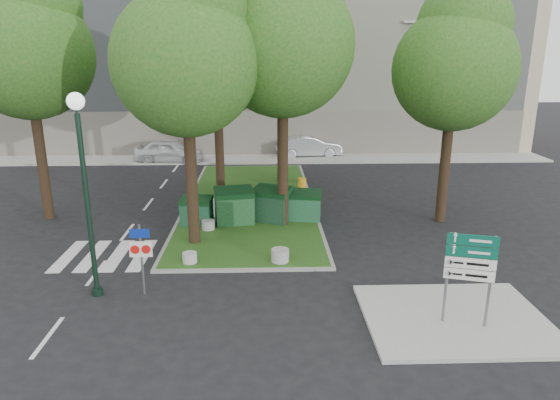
{
  "coord_description": "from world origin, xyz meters",
  "views": [
    {
      "loc": [
        1.21,
        -15.73,
        7.15
      ],
      "look_at": [
        1.79,
        1.74,
        2.0
      ],
      "focal_mm": 32.0,
      "sensor_mm": 36.0,
      "label": 1
    }
  ],
  "objects_px": {
    "dumpster_c": "(271,204)",
    "car_silver": "(309,146)",
    "tree_median_near_left": "(188,48)",
    "tree_street_left": "(28,41)",
    "dumpster_d": "(305,205)",
    "car_white": "(169,151)",
    "tree_median_near_right": "(285,31)",
    "traffic_sign_pole": "(141,250)",
    "bollard_mid": "(208,225)",
    "tree_median_far": "(283,30)",
    "bollard_right": "(280,255)",
    "tree_median_mid": "(218,57)",
    "dumpster_a": "(197,211)",
    "street_lamp": "(84,173)",
    "tree_street_right": "(457,58)",
    "directional_sign": "(470,265)",
    "bollard_left": "(190,258)",
    "dumpster_b": "(234,206)",
    "litter_bin": "(302,185)"
  },
  "relations": [
    {
      "from": "dumpster_d",
      "to": "car_white",
      "type": "distance_m",
      "value": 15.13
    },
    {
      "from": "bollard_left",
      "to": "directional_sign",
      "type": "xyz_separation_m",
      "value": [
        8.0,
        -4.37,
        1.52
      ]
    },
    {
      "from": "dumpster_c",
      "to": "bollard_mid",
      "type": "height_order",
      "value": "dumpster_c"
    },
    {
      "from": "dumpster_b",
      "to": "car_white",
      "type": "bearing_deg",
      "value": 101.55
    },
    {
      "from": "car_white",
      "to": "traffic_sign_pole",
      "type": "bearing_deg",
      "value": -166.62
    },
    {
      "from": "tree_median_far",
      "to": "traffic_sign_pole",
      "type": "xyz_separation_m",
      "value": [
        -4.8,
        -13.68,
        -6.86
      ]
    },
    {
      "from": "tree_median_near_left",
      "to": "dumpster_d",
      "type": "bearing_deg",
      "value": 30.06
    },
    {
      "from": "tree_street_left",
      "to": "directional_sign",
      "type": "distance_m",
      "value": 18.91
    },
    {
      "from": "tree_street_left",
      "to": "litter_bin",
      "type": "height_order",
      "value": "tree_street_left"
    },
    {
      "from": "tree_median_near_right",
      "to": "car_silver",
      "type": "bearing_deg",
      "value": 81.01
    },
    {
      "from": "dumpster_a",
      "to": "car_silver",
      "type": "xyz_separation_m",
      "value": [
        6.12,
        14.92,
        0.06
      ]
    },
    {
      "from": "tree_median_near_left",
      "to": "street_lamp",
      "type": "height_order",
      "value": "tree_median_near_left"
    },
    {
      "from": "tree_street_right",
      "to": "car_silver",
      "type": "distance_m",
      "value": 16.39
    },
    {
      "from": "dumpster_c",
      "to": "bollard_mid",
      "type": "distance_m",
      "value": 2.91
    },
    {
      "from": "dumpster_b",
      "to": "directional_sign",
      "type": "height_order",
      "value": "directional_sign"
    },
    {
      "from": "tree_street_right",
      "to": "car_silver",
      "type": "height_order",
      "value": "tree_street_right"
    },
    {
      "from": "tree_street_right",
      "to": "bollard_right",
      "type": "height_order",
      "value": "tree_street_right"
    },
    {
      "from": "street_lamp",
      "to": "car_silver",
      "type": "height_order",
      "value": "street_lamp"
    },
    {
      "from": "bollard_right",
      "to": "traffic_sign_pole",
      "type": "distance_m",
      "value": 4.9
    },
    {
      "from": "dumpster_c",
      "to": "car_silver",
      "type": "bearing_deg",
      "value": 102.33
    },
    {
      "from": "tree_median_near_right",
      "to": "dumpster_d",
      "type": "distance_m",
      "value": 7.32
    },
    {
      "from": "tree_median_near_right",
      "to": "car_white",
      "type": "distance_m",
      "value": 16.76
    },
    {
      "from": "dumpster_b",
      "to": "directional_sign",
      "type": "bearing_deg",
      "value": -62.22
    },
    {
      "from": "dumpster_d",
      "to": "bollard_left",
      "type": "height_order",
      "value": "dumpster_d"
    },
    {
      "from": "tree_median_mid",
      "to": "bollard_right",
      "type": "distance_m",
      "value": 11.15
    },
    {
      "from": "tree_street_left",
      "to": "car_silver",
      "type": "xyz_separation_m",
      "value": [
        12.86,
        13.44,
        -6.89
      ]
    },
    {
      "from": "tree_median_mid",
      "to": "car_silver",
      "type": "height_order",
      "value": "tree_median_mid"
    },
    {
      "from": "dumpster_c",
      "to": "bollard_left",
      "type": "height_order",
      "value": "dumpster_c"
    },
    {
      "from": "traffic_sign_pole",
      "to": "car_silver",
      "type": "relative_size",
      "value": 0.49
    },
    {
      "from": "bollard_mid",
      "to": "tree_median_far",
      "type": "bearing_deg",
      "value": 67.27
    },
    {
      "from": "dumpster_b",
      "to": "dumpster_d",
      "type": "xyz_separation_m",
      "value": [
        3.07,
        0.35,
        -0.11
      ]
    },
    {
      "from": "dumpster_b",
      "to": "tree_median_mid",
      "type": "bearing_deg",
      "value": 91.23
    },
    {
      "from": "tree_median_mid",
      "to": "bollard_left",
      "type": "relative_size",
      "value": 19.91
    },
    {
      "from": "bollard_mid",
      "to": "directional_sign",
      "type": "height_order",
      "value": "directional_sign"
    },
    {
      "from": "bollard_right",
      "to": "street_lamp",
      "type": "bearing_deg",
      "value": -159.6
    },
    {
      "from": "tree_median_near_left",
      "to": "dumpster_b",
      "type": "relative_size",
      "value": 5.76
    },
    {
      "from": "bollard_mid",
      "to": "tree_median_mid",
      "type": "bearing_deg",
      "value": 87.65
    },
    {
      "from": "dumpster_c",
      "to": "bollard_right",
      "type": "xyz_separation_m",
      "value": [
        0.22,
        -4.5,
        -0.5
      ]
    },
    {
      "from": "tree_median_near_left",
      "to": "bollard_mid",
      "type": "height_order",
      "value": "tree_median_near_left"
    },
    {
      "from": "directional_sign",
      "to": "car_silver",
      "type": "distance_m",
      "value": 23.49
    },
    {
      "from": "tree_median_near_left",
      "to": "tree_street_left",
      "type": "xyz_separation_m",
      "value": [
        -7.0,
        3.5,
        0.33
      ]
    },
    {
      "from": "street_lamp",
      "to": "traffic_sign_pole",
      "type": "bearing_deg",
      "value": -0.13
    },
    {
      "from": "dumpster_a",
      "to": "dumpster_b",
      "type": "distance_m",
      "value": 1.62
    },
    {
      "from": "traffic_sign_pole",
      "to": "bollard_mid",
      "type": "bearing_deg",
      "value": 74.82
    },
    {
      "from": "tree_street_left",
      "to": "bollard_right",
      "type": "height_order",
      "value": "tree_street_left"
    },
    {
      "from": "bollard_right",
      "to": "street_lamp",
      "type": "height_order",
      "value": "street_lamp"
    },
    {
      "from": "dumpster_a",
      "to": "bollard_left",
      "type": "distance_m",
      "value": 4.11
    },
    {
      "from": "bollard_right",
      "to": "tree_median_mid",
      "type": "bearing_deg",
      "value": 107.31
    },
    {
      "from": "dumpster_d",
      "to": "tree_median_far",
      "type": "bearing_deg",
      "value": 104.72
    },
    {
      "from": "bollard_right",
      "to": "car_white",
      "type": "distance_m",
      "value": 18.68
    }
  ]
}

